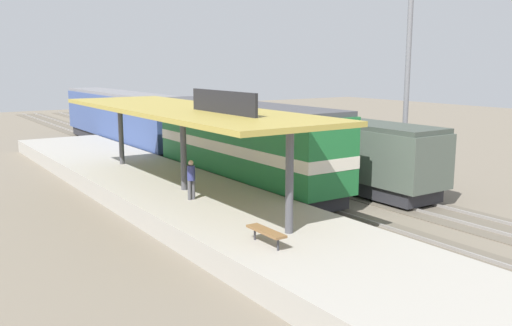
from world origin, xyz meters
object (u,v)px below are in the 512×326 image
passenger_carriage_single (123,118)px  person_waiting (191,178)px  locomotive (244,144)px  platform_bench (266,232)px  freight_car (344,151)px  light_mast (410,30)px

passenger_carriage_single → person_waiting: size_ratio=11.70×
locomotive → person_waiting: locomotive is taller
platform_bench → locomotive: locomotive is taller
platform_bench → passenger_carriage_single: passenger_carriage_single is taller
freight_car → locomotive: bearing=148.6°
platform_bench → person_waiting: 6.81m
passenger_carriage_single → freight_car: passenger_carriage_single is taller
person_waiting → passenger_carriage_single: bearing=76.7°
freight_car → passenger_carriage_single: bearing=102.5°
passenger_carriage_single → light_mast: bearing=-70.6°
platform_bench → passenger_carriage_single: bearing=78.2°
light_mast → person_waiting: (-13.00, 0.25, -6.54)m
passenger_carriage_single → freight_car: size_ratio=1.67×
locomotive → person_waiting: 6.53m
passenger_carriage_single → freight_car: bearing=-77.5°
light_mast → person_waiting: 14.55m
locomotive → freight_car: locomotive is taller
platform_bench → locomotive: size_ratio=0.12×
locomotive → freight_car: bearing=-31.4°
platform_bench → locomotive: 12.28m
platform_bench → passenger_carriage_single: size_ratio=0.08×
locomotive → light_mast: light_mast is taller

